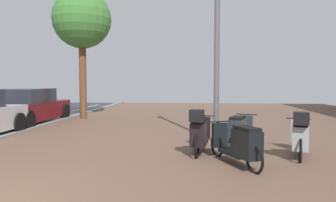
{
  "coord_description": "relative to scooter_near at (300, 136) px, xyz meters",
  "views": [
    {
      "loc": [
        2.84,
        -3.31,
        1.56
      ],
      "look_at": [
        2.29,
        3.7,
        1.13
      ],
      "focal_mm": 34.28,
      "sensor_mm": 36.0,
      "label": 1
    }
  ],
  "objects": [
    {
      "name": "lamp_post",
      "position": [
        -1.58,
        1.63,
        2.8
      ],
      "size": [
        0.2,
        0.52,
        5.85
      ],
      "color": "slate",
      "rests_on": "ground"
    },
    {
      "name": "scooter_mid",
      "position": [
        -2.04,
        0.21,
        0.01
      ],
      "size": [
        0.6,
        1.71,
        1.02
      ],
      "color": "black",
      "rests_on": "ground"
    },
    {
      "name": "street_tree",
      "position": [
        -6.82,
        6.49,
        3.67
      ],
      "size": [
        2.43,
        2.43,
        5.38
      ],
      "color": "brown",
      "rests_on": "ground"
    },
    {
      "name": "scooter_near",
      "position": [
        0.0,
        0.0,
        0.0
      ],
      "size": [
        0.76,
        1.67,
        1.0
      ],
      "color": "black",
      "rests_on": "ground"
    },
    {
      "name": "parked_car_far",
      "position": [
        -8.31,
        4.71,
        0.16
      ],
      "size": [
        1.78,
        4.01,
        1.3
      ],
      "color": "maroon",
      "rests_on": "ground"
    },
    {
      "name": "scooter_extra",
      "position": [
        -1.32,
        -0.78,
        -0.04
      ],
      "size": [
        0.92,
        1.7,
        0.79
      ],
      "color": "black",
      "rests_on": "ground"
    },
    {
      "name": "scooter_far",
      "position": [
        -1.11,
        0.79,
        -0.04
      ],
      "size": [
        0.85,
        1.68,
        0.8
      ],
      "color": "black",
      "rests_on": "ground"
    }
  ]
}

